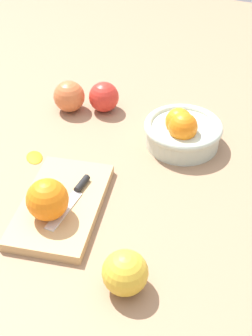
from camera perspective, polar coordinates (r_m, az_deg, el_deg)
name	(u,v)px	position (r m, az deg, el deg)	size (l,w,h in m)	color
ground_plane	(95,177)	(0.98, -3.95, -1.12)	(2.40, 2.40, 0.00)	#997556
bowl	(182,131)	(1.05, 7.13, 4.65)	(0.18, 0.18, 0.10)	beige
cutting_board	(62,205)	(0.91, -8.11, -4.60)	(0.26, 0.15, 0.02)	tan
orange_on_board	(47,200)	(0.85, -9.89, -3.95)	(0.08, 0.08, 0.08)	orange
knife	(74,194)	(0.90, -6.62, -3.33)	(0.16, 0.02, 0.01)	silver
apple_front_left	(104,97)	(1.17, -2.81, 8.95)	(0.08, 0.08, 0.08)	red
apple_back_right	(125,273)	(0.75, -0.12, -13.07)	(0.08, 0.08, 0.08)	gold
apple_front_left_2	(69,96)	(1.18, -7.19, 8.96)	(0.08, 0.08, 0.08)	#CC6638
citrus_peel	(34,156)	(1.05, -11.50, 1.45)	(0.05, 0.04, 0.01)	orange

